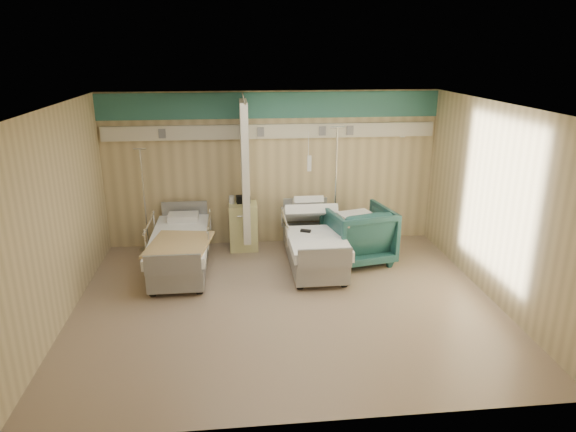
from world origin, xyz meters
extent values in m
cube|color=#88725E|center=(0.00, 0.00, 0.00)|extent=(6.00, 5.00, 0.00)
cube|color=#C9B383|center=(0.00, 2.50, 1.40)|extent=(6.00, 0.04, 2.80)
cube|color=#C9B383|center=(0.00, -2.50, 1.40)|extent=(6.00, 0.04, 2.80)
cube|color=#C9B383|center=(-3.00, 0.00, 1.40)|extent=(0.04, 5.00, 2.80)
cube|color=#C9B383|center=(3.00, 0.00, 1.40)|extent=(0.04, 5.00, 2.80)
cube|color=white|center=(0.00, 0.00, 2.80)|extent=(6.00, 5.00, 0.04)
cube|color=#2E6B64|center=(0.00, 2.48, 2.55)|extent=(6.00, 0.04, 0.45)
cube|color=beige|center=(0.00, 2.45, 2.10)|extent=(5.88, 0.08, 0.25)
cylinder|color=silver|center=(-0.50, 1.60, 2.76)|extent=(0.03, 1.80, 0.03)
cube|color=beige|center=(-0.50, 1.95, 1.51)|extent=(0.12, 0.90, 2.35)
cube|color=#DBD789|center=(-0.55, 2.20, 0.42)|extent=(0.50, 0.48, 0.85)
imported|color=#1D4A49|center=(1.38, 1.42, 0.48)|extent=(1.22, 1.24, 0.97)
cube|color=white|center=(1.35, 1.41, 1.00)|extent=(0.67, 0.63, 0.06)
cylinder|color=silver|center=(1.13, 2.23, 0.02)|extent=(0.39, 0.39, 0.03)
cylinder|color=silver|center=(1.13, 2.23, 1.09)|extent=(0.03, 0.03, 2.18)
cylinder|color=silver|center=(1.13, 2.23, 2.18)|extent=(0.26, 0.03, 0.03)
cylinder|color=silver|center=(-2.28, 2.28, 0.01)|extent=(0.34, 0.34, 0.03)
cylinder|color=silver|center=(-2.28, 2.28, 0.93)|extent=(0.03, 0.03, 1.86)
cylinder|color=silver|center=(-2.28, 2.28, 1.86)|extent=(0.22, 0.03, 0.03)
cube|color=black|center=(0.45, 1.22, 0.65)|extent=(0.18, 0.14, 0.04)
cube|color=tan|center=(-1.56, 0.84, 0.65)|extent=(1.04, 1.23, 0.04)
cube|color=black|center=(-0.54, 2.27, 0.92)|extent=(0.26, 0.18, 0.13)
cylinder|color=white|center=(-0.74, 2.24, 0.92)|extent=(0.10, 0.10, 0.14)
camera|label=1|loc=(-0.68, -6.61, 3.51)|focal=32.00mm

